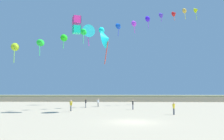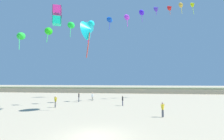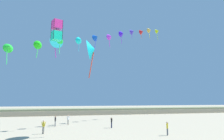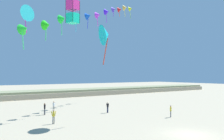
% 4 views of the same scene
% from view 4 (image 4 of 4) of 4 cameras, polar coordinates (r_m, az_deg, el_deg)
% --- Properties ---
extents(ground_plane, '(240.00, 240.00, 0.00)m').
position_cam_4_polar(ground_plane, '(23.90, 18.15, -14.60)').
color(ground_plane, tan).
extents(dune_ridge, '(120.00, 9.25, 1.69)m').
position_cam_4_polar(dune_ridge, '(61.25, -17.27, -5.53)').
color(dune_ridge, tan).
rests_on(dune_ridge, ground).
extents(person_near_left, '(0.22, 0.57, 1.63)m').
position_cam_4_polar(person_near_left, '(34.66, -15.89, -8.79)').
color(person_near_left, '#474C56').
rests_on(person_near_left, ground).
extents(person_near_right, '(0.56, 0.31, 1.66)m').
position_cam_4_polar(person_near_right, '(28.10, -13.89, -10.58)').
color(person_near_right, gray).
rests_on(person_near_right, ground).
extents(person_mid_center, '(0.55, 0.25, 1.59)m').
position_cam_4_polar(person_mid_center, '(37.11, -13.84, -8.33)').
color(person_mid_center, gray).
rests_on(person_mid_center, ground).
extents(person_far_left, '(0.21, 0.55, 1.57)m').
position_cam_4_polar(person_far_left, '(35.06, -1.06, -8.81)').
color(person_far_left, '#282D4C').
rests_on(person_far_left, ground).
extents(person_far_right, '(0.47, 0.41, 1.57)m').
position_cam_4_polar(person_far_right, '(32.41, 13.94, -9.40)').
color(person_far_right, '#474C56').
rests_on(person_far_right, ground).
extents(kite_banner_string, '(34.89, 22.89, 21.19)m').
position_cam_4_polar(kite_banner_string, '(36.32, -5.62, 12.85)').
color(kite_banner_string, gold).
extents(large_kite_low_lead, '(1.81, 2.72, 4.88)m').
position_cam_4_polar(large_kite_low_lead, '(28.40, -1.59, 8.45)').
color(large_kite_low_lead, '#0EBFCB').
extents(large_kite_mid_trail, '(2.97, 2.04, 4.64)m').
position_cam_4_polar(large_kite_mid_trail, '(42.55, -20.05, 12.62)').
color(large_kite_mid_trail, '#25C7CC').
extents(large_kite_outer_drift, '(1.41, 1.41, 2.49)m').
position_cam_4_polar(large_kite_outer_drift, '(26.79, -9.43, 13.65)').
color(large_kite_outer_drift, '#11D8A5').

